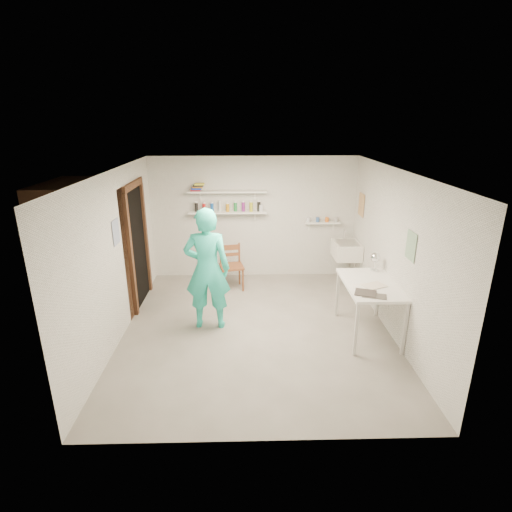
{
  "coord_description": "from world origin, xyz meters",
  "views": [
    {
      "loc": [
        -0.15,
        -5.43,
        3.07
      ],
      "look_at": [
        0.0,
        0.4,
        1.05
      ],
      "focal_mm": 28.0,
      "sensor_mm": 36.0,
      "label": 1
    }
  ],
  "objects_px": {
    "belfast_sink": "(346,250)",
    "wall_clock": "(207,245)",
    "desk_lamp": "(376,257)",
    "wooden_chair": "(232,267)",
    "work_table": "(368,309)",
    "man": "(207,269)"
  },
  "relations": [
    {
      "from": "belfast_sink",
      "to": "wall_clock",
      "type": "relative_size",
      "value": 1.78
    },
    {
      "from": "belfast_sink",
      "to": "desk_lamp",
      "type": "distance_m",
      "value": 1.43
    },
    {
      "from": "wooden_chair",
      "to": "desk_lamp",
      "type": "distance_m",
      "value": 2.65
    },
    {
      "from": "work_table",
      "to": "wooden_chair",
      "type": "bearing_deg",
      "value": 140.1
    },
    {
      "from": "man",
      "to": "work_table",
      "type": "relative_size",
      "value": 1.53
    },
    {
      "from": "wall_clock",
      "to": "desk_lamp",
      "type": "xyz_separation_m",
      "value": [
        2.58,
        -0.04,
        -0.21
      ]
    },
    {
      "from": "belfast_sink",
      "to": "desk_lamp",
      "type": "height_order",
      "value": "desk_lamp"
    },
    {
      "from": "wall_clock",
      "to": "belfast_sink",
      "type": "bearing_deg",
      "value": 29.5
    },
    {
      "from": "desk_lamp",
      "to": "wall_clock",
      "type": "bearing_deg",
      "value": 179.17
    },
    {
      "from": "belfast_sink",
      "to": "work_table",
      "type": "height_order",
      "value": "belfast_sink"
    },
    {
      "from": "man",
      "to": "wooden_chair",
      "type": "height_order",
      "value": "man"
    },
    {
      "from": "wall_clock",
      "to": "work_table",
      "type": "height_order",
      "value": "wall_clock"
    },
    {
      "from": "belfast_sink",
      "to": "desk_lamp",
      "type": "bearing_deg",
      "value": -86.16
    },
    {
      "from": "desk_lamp",
      "to": "man",
      "type": "bearing_deg",
      "value": -175.95
    },
    {
      "from": "belfast_sink",
      "to": "wall_clock",
      "type": "distance_m",
      "value": 2.88
    },
    {
      "from": "belfast_sink",
      "to": "wooden_chair",
      "type": "bearing_deg",
      "value": -176.08
    },
    {
      "from": "man",
      "to": "wall_clock",
      "type": "height_order",
      "value": "man"
    },
    {
      "from": "wall_clock",
      "to": "wooden_chair",
      "type": "xyz_separation_m",
      "value": [
        0.31,
        1.2,
        -0.81
      ]
    },
    {
      "from": "man",
      "to": "wooden_chair",
      "type": "bearing_deg",
      "value": -101.25
    },
    {
      "from": "belfast_sink",
      "to": "wooden_chair",
      "type": "distance_m",
      "value": 2.19
    },
    {
      "from": "wall_clock",
      "to": "desk_lamp",
      "type": "relative_size",
      "value": 2.19
    },
    {
      "from": "wooden_chair",
      "to": "desk_lamp",
      "type": "xyz_separation_m",
      "value": [
        2.27,
        -1.23,
        0.59
      ]
    }
  ]
}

